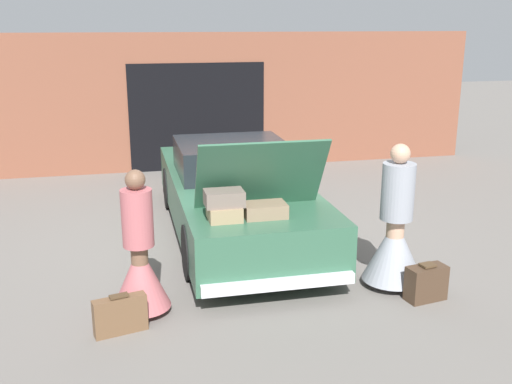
% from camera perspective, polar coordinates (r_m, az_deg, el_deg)
% --- Properties ---
extents(ground_plane, '(40.00, 40.00, 0.00)m').
position_cam_1_polar(ground_plane, '(8.84, -1.91, -3.95)').
color(ground_plane, slate).
extents(garage_wall_back, '(12.00, 0.14, 2.80)m').
position_cam_1_polar(garage_wall_back, '(12.54, -5.65, 8.47)').
color(garage_wall_back, brown).
rests_on(garage_wall_back, ground_plane).
extents(car, '(1.83, 4.89, 1.72)m').
position_cam_1_polar(car, '(8.66, -1.98, -0.18)').
color(car, '#336047').
rests_on(car, ground_plane).
extents(person_left, '(0.62, 0.62, 1.58)m').
position_cam_1_polar(person_left, '(6.43, -10.99, -6.74)').
color(person_left, brown).
rests_on(person_left, ground_plane).
extents(person_right, '(0.71, 0.71, 1.70)m').
position_cam_1_polar(person_right, '(7.12, 13.08, -4.23)').
color(person_right, tan).
rests_on(person_right, ground_plane).
extents(suitcase_beside_left_person, '(0.54, 0.26, 0.41)m').
position_cam_1_polar(suitcase_beside_left_person, '(6.22, -12.81, -11.36)').
color(suitcase_beside_left_person, brown).
rests_on(suitcase_beside_left_person, ground_plane).
extents(suitcase_beside_right_person, '(0.48, 0.29, 0.43)m').
position_cam_1_polar(suitcase_beside_right_person, '(7.00, 15.90, -8.33)').
color(suitcase_beside_right_person, '#473323').
rests_on(suitcase_beside_right_person, ground_plane).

